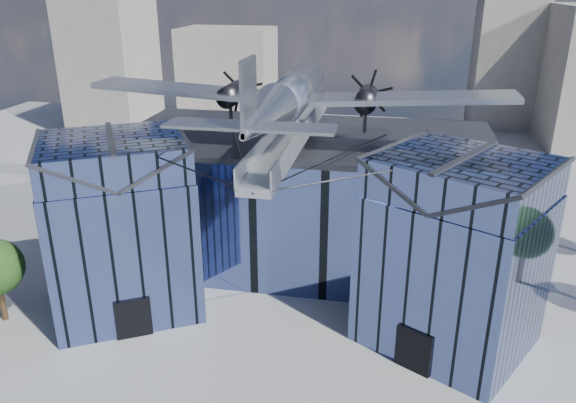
# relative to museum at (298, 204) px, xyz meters

# --- Properties ---
(ground_plane) EXTENTS (120.00, 120.00, 0.00)m
(ground_plane) POSITION_rel_museum_xyz_m (-0.00, -5.82, -5.54)
(ground_plane) COLOR gray
(museum) EXTENTS (32.88, 24.50, 17.60)m
(museum) POSITION_rel_museum_xyz_m (0.00, 0.00, 0.00)
(museum) COLOR #485992
(museum) RESTS_ON ground
(bg_towers) EXTENTS (77.00, 24.50, 26.00)m
(bg_towers) POSITION_rel_museum_xyz_m (1.45, 44.67, 4.47)
(bg_towers) COLOR gray
(bg_towers) RESTS_ON ground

